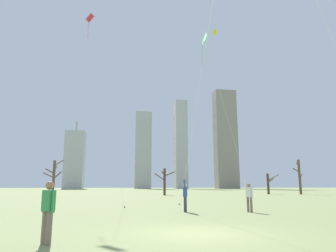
{
  "coord_description": "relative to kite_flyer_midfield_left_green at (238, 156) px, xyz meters",
  "views": [
    {
      "loc": [
        -2.47,
        -10.15,
        1.51
      ],
      "look_at": [
        0.0,
        6.0,
        4.64
      ],
      "focal_mm": 33.25,
      "sensor_mm": 36.0,
      "label": 1
    }
  ],
  "objects": [
    {
      "name": "ground_plane",
      "position": [
        -4.7,
        -8.19,
        -3.32
      ],
      "size": [
        400.0,
        400.0,
        0.0
      ],
      "primitive_type": "plane",
      "color": "#848E56"
    },
    {
      "name": "kite_flyer_midfield_left_green",
      "position": [
        0.0,
        0.0,
        0.0
      ],
      "size": [
        1.66,
        4.95,
        13.23
      ],
      "color": "#726656",
      "rests_on": "ground"
    },
    {
      "name": "kite_flyer_midfield_center_pink",
      "position": [
        -3.52,
        -2.16,
        -0.69
      ],
      "size": [
        1.11,
        11.88,
        11.14
      ],
      "color": "#33384C",
      "rests_on": "ground"
    },
    {
      "name": "bystander_strolling_midfield",
      "position": [
        -9.02,
        -9.53,
        -2.41
      ],
      "size": [
        0.39,
        0.38,
        1.62
      ],
      "color": "#726656",
      "rests_on": "ground"
    },
    {
      "name": "distant_kite_drifting_left_yellow",
      "position": [
        1.9,
        10.94,
        12.21
      ],
      "size": [
        5.35,
        4.96,
        18.17
      ],
      "color": "yellow",
      "rests_on": "ground"
    },
    {
      "name": "distant_kite_low_near_trees_red",
      "position": [
        -9.74,
        5.65,
        10.54
      ],
      "size": [
        3.63,
        2.13,
        15.6
      ],
      "color": "red",
      "rests_on": "ground"
    },
    {
      "name": "bare_tree_far_right_edge",
      "position": [
        23.94,
        32.62,
        -0.16
      ],
      "size": [
        1.93,
        1.14,
        5.99
      ],
      "color": "brown",
      "rests_on": "ground"
    },
    {
      "name": "bare_tree_left_of_center",
      "position": [
        18.7,
        33.81,
        -1.4
      ],
      "size": [
        1.9,
        1.81,
        3.57
      ],
      "color": "#4C3828",
      "rests_on": "ground"
    },
    {
      "name": "bare_tree_leftmost",
      "position": [
        -0.12,
        31.12,
        -1.0
      ],
      "size": [
        3.58,
        1.84,
        4.18
      ],
      "color": "#4C3828",
      "rests_on": "ground"
    },
    {
      "name": "bare_tree_rightmost",
      "position": [
        -16.54,
        28.65,
        -0.56
      ],
      "size": [
        2.5,
        1.64,
        5.31
      ],
      "color": "brown",
      "rests_on": "ground"
    },
    {
      "name": "skyline_slender_spire",
      "position": [
        3.79,
        135.35,
        15.67
      ],
      "size": [
        8.06,
        5.14,
        37.97
      ],
      "color": "#B2B2B7",
      "rests_on": "ground"
    },
    {
      "name": "skyline_squat_block",
      "position": [
        -27.59,
        126.98,
        9.59
      ],
      "size": [
        8.45,
        8.69,
        30.36
      ],
      "color": "#B2B2B7",
      "rests_on": "ground"
    },
    {
      "name": "skyline_tall_tower",
      "position": [
        20.96,
        126.59,
        17.49
      ],
      "size": [
        5.58,
        8.98,
        41.62
      ],
      "color": "#B2B2B7",
      "rests_on": "ground"
    },
    {
      "name": "skyline_mid_tower_left",
      "position": [
        43.39,
        126.03,
        20.67
      ],
      "size": [
        10.36,
        6.86,
        47.97
      ],
      "color": "gray",
      "rests_on": "ground"
    }
  ]
}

